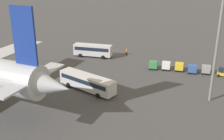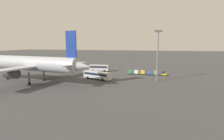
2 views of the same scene
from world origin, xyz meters
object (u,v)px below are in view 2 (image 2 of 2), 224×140
airplane (33,64)px  cargo_cart_green (130,72)px  cargo_cart_blue (149,73)px  cargo_cart_white (136,72)px  cargo_cart_grey (156,73)px  worker_person (116,69)px  shuttle_bus_far (97,75)px  cargo_cart_yellow (143,72)px  shuttle_bus_near (99,67)px  baggage_tug (164,74)px

airplane → cargo_cart_green: (-32.57, -26.55, -5.85)m
cargo_cart_blue → cargo_cart_white: size_ratio=1.00×
cargo_cart_grey → cargo_cart_blue: 3.07m
cargo_cart_blue → worker_person: bearing=-28.6°
shuttle_bus_far → cargo_cart_white: bearing=-110.2°
cargo_cart_blue → cargo_cart_yellow: bearing=-11.1°
shuttle_bus_far → cargo_cart_grey: 28.14m
airplane → shuttle_bus_near: size_ratio=4.74×
shuttle_bus_far → baggage_tug: (-26.89, -15.23, -0.98)m
shuttle_bus_far → cargo_cart_yellow: shuttle_bus_far is taller
shuttle_bus_near → cargo_cart_white: size_ratio=5.07×
cargo_cart_grey → cargo_cart_white: bearing=-0.2°
cargo_cart_blue → shuttle_bus_far: bearing=36.8°
cargo_cart_grey → cargo_cart_green: size_ratio=1.00×
cargo_cart_blue → cargo_cart_yellow: (3.04, -0.60, 0.00)m
cargo_cart_white → cargo_cart_yellow: bearing=-178.1°
worker_person → cargo_cart_yellow: cargo_cart_yellow is taller
airplane → shuttle_bus_near: airplane is taller
shuttle_bus_near → cargo_cart_green: 18.06m
airplane → cargo_cart_blue: airplane is taller
baggage_tug → cargo_cart_white: (12.64, -0.47, 0.25)m
baggage_tug → cargo_cart_yellow: (9.60, -0.57, 0.25)m
airplane → baggage_tug: 55.35m
cargo_cart_green → cargo_cart_white: bearing=-173.1°
cargo_cart_grey → worker_person: bearing=-23.9°
worker_person → cargo_cart_white: (-11.88, 9.28, 0.32)m
airplane → cargo_cart_grey: airplane is taller
cargo_cart_green → shuttle_bus_far: bearing=53.8°
cargo_cart_yellow → cargo_cart_white: 3.04m
cargo_cart_blue → cargo_cart_white: same height
cargo_cart_green → shuttle_bus_near: bearing=-17.0°
baggage_tug → worker_person: baggage_tug is taller
worker_person → airplane: bearing=56.8°
cargo_cart_green → baggage_tug: bearing=179.6°
baggage_tug → worker_person: 26.39m
cargo_cart_yellow → cargo_cart_green: same height
airplane → cargo_cart_green: size_ratio=24.05×
worker_person → cargo_cart_white: cargo_cart_white is taller
worker_person → baggage_tug: bearing=158.3°
shuttle_bus_far → worker_person: shuttle_bus_far is taller
airplane → shuttle_bus_near: 35.68m
shuttle_bus_near → cargo_cart_green: shuttle_bus_near is taller
shuttle_bus_far → cargo_cart_grey: (-23.36, -15.68, -0.73)m
cargo_cart_white → airplane: bearing=37.1°
cargo_cart_yellow → cargo_cart_green: size_ratio=1.00×
cargo_cart_grey → cargo_cart_white: 9.11m
baggage_tug → cargo_cart_grey: baggage_tug is taller
baggage_tug → worker_person: bearing=-12.4°
baggage_tug → cargo_cart_green: 15.68m
airplane → cargo_cart_green: bearing=-132.7°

